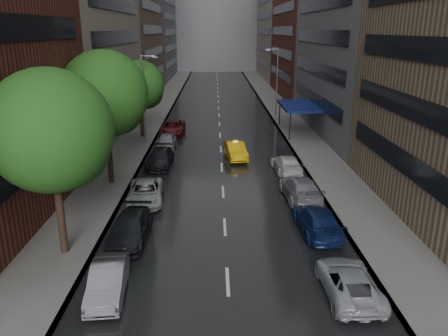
{
  "coord_description": "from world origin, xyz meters",
  "views": [
    {
      "loc": [
        -0.55,
        -14.13,
        11.46
      ],
      "look_at": [
        0.0,
        12.4,
        3.0
      ],
      "focal_mm": 35.0,
      "sensor_mm": 36.0,
      "label": 1
    }
  ],
  "objects": [
    {
      "name": "building_far",
      "position": [
        0.0,
        118.0,
        16.0
      ],
      "size": [
        40.0,
        14.0,
        32.0
      ],
      "primitive_type": "cube",
      "color": "slate",
      "rests_on": "ground"
    },
    {
      "name": "road",
      "position": [
        0.0,
        50.0,
        0.01
      ],
      "size": [
        14.0,
        140.0,
        0.01
      ],
      "primitive_type": "cube",
      "color": "black",
      "rests_on": "ground"
    },
    {
      "name": "taxi",
      "position": [
        1.31,
        24.74,
        0.77
      ],
      "size": [
        2.26,
        4.86,
        1.54
      ],
      "primitive_type": "imported",
      "rotation": [
        0.0,
        0.0,
        0.14
      ],
      "color": "#DEA30B",
      "rests_on": "ground"
    },
    {
      "name": "tree_far",
      "position": [
        -8.6,
        33.16,
        5.75
      ],
      "size": [
        5.27,
        5.27,
        8.4
      ],
      "color": "#382619",
      "rests_on": "ground"
    },
    {
      "name": "buildings_right",
      "position": [
        15.0,
        56.7,
        15.03
      ],
      "size": [
        8.05,
        109.1,
        36.0
      ],
      "color": "#937A5B",
      "rests_on": "ground"
    },
    {
      "name": "sidewalk_right",
      "position": [
        9.0,
        50.0,
        0.07
      ],
      "size": [
        4.0,
        140.0,
        0.15
      ],
      "primitive_type": "cube",
      "color": "gray",
      "rests_on": "ground"
    },
    {
      "name": "parked_cars_left",
      "position": [
        -5.4,
        20.42,
        0.74
      ],
      "size": [
        2.77,
        36.66,
        1.55
      ],
      "color": "slate",
      "rests_on": "ground"
    },
    {
      "name": "sidewalk_left",
      "position": [
        -9.0,
        50.0,
        0.07
      ],
      "size": [
        4.0,
        140.0,
        0.15
      ],
      "primitive_type": "cube",
      "color": "gray",
      "rests_on": "ground"
    },
    {
      "name": "street_lamp_left",
      "position": [
        -7.72,
        30.0,
        4.89
      ],
      "size": [
        1.74,
        0.22,
        9.0
      ],
      "color": "gray",
      "rests_on": "sidewalk_left"
    },
    {
      "name": "awning",
      "position": [
        8.98,
        35.0,
        3.13
      ],
      "size": [
        4.0,
        8.0,
        3.12
      ],
      "color": "navy",
      "rests_on": "sidewalk_right"
    },
    {
      "name": "parked_cars_right",
      "position": [
        5.4,
        11.83,
        0.74
      ],
      "size": [
        2.63,
        22.7,
        1.61
      ],
      "color": "#A8ACB2",
      "rests_on": "ground"
    },
    {
      "name": "tree_mid",
      "position": [
        -8.6,
        17.93,
        6.94
      ],
      "size": [
        6.36,
        6.36,
        10.14
      ],
      "color": "#382619",
      "rests_on": "ground"
    },
    {
      "name": "street_lamp_right",
      "position": [
        7.72,
        45.0,
        4.89
      ],
      "size": [
        1.74,
        0.22,
        9.0
      ],
      "color": "gray",
      "rests_on": "sidewalk_right"
    },
    {
      "name": "tree_near",
      "position": [
        -8.6,
        6.87,
        6.71
      ],
      "size": [
        6.15,
        6.15,
        9.81
      ],
      "color": "#382619",
      "rests_on": "ground"
    }
  ]
}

